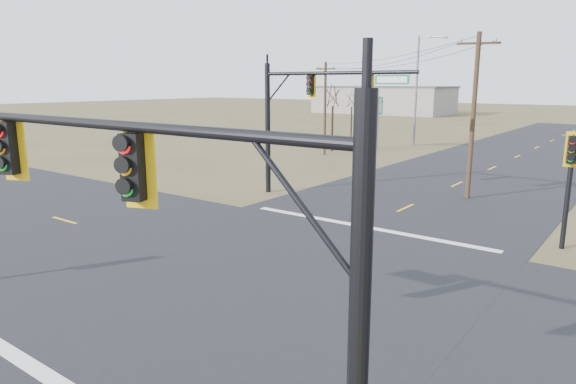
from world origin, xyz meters
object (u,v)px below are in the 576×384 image
object	(u,v)px
pedestal_signal_ne	(571,165)
bare_tree_a	(333,95)
utility_pole_near	(473,114)
utility_pole_far	(325,107)
mast_arm_near	(137,198)
mast_arm_far	(308,102)
highway_sign	(369,112)
bare_tree_b	(352,99)
streetlight_c	(419,85)

from	to	relation	value
pedestal_signal_ne	bare_tree_a	xyz separation A→B (m)	(-23.04, 20.06, 1.95)
utility_pole_near	utility_pole_far	size ratio (longest dim) A/B	1.10
mast_arm_near	mast_arm_far	size ratio (longest dim) A/B	1.11
mast_arm_near	highway_sign	world-z (taller)	mast_arm_near
mast_arm_near	bare_tree_b	bearing A→B (deg)	95.94
streetlight_c	mast_arm_far	bearing A→B (deg)	-88.37
streetlight_c	pedestal_signal_ne	bearing A→B (deg)	-66.78
utility_pole_far	highway_sign	xyz separation A→B (m)	(1.32, 5.87, -0.63)
mast_arm_far	bare_tree_a	distance (m)	20.86
bare_tree_a	bare_tree_b	distance (m)	11.25
mast_arm_far	pedestal_signal_ne	distance (m)	13.50
pedestal_signal_ne	mast_arm_near	bearing A→B (deg)	-123.59
mast_arm_near	streetlight_c	size ratio (longest dim) A/B	0.93
mast_arm_near	utility_pole_far	world-z (taller)	utility_pole_far
mast_arm_far	bare_tree_b	world-z (taller)	mast_arm_far
mast_arm_near	bare_tree_a	xyz separation A→B (m)	(-19.35, 37.11, 0.66)
utility_pole_far	utility_pole_near	bearing A→B (deg)	-32.86
bare_tree_a	utility_pole_far	bearing A→B (deg)	-73.04
utility_pole_far	streetlight_c	world-z (taller)	streetlight_c
mast_arm_far	streetlight_c	size ratio (longest dim) A/B	0.84
mast_arm_near	bare_tree_b	world-z (taller)	mast_arm_near
highway_sign	bare_tree_b	bearing A→B (deg)	118.20
mast_arm_far	bare_tree_b	distance (m)	32.04
mast_arm_near	pedestal_signal_ne	size ratio (longest dim) A/B	2.22
utility_pole_far	bare_tree_b	xyz separation A→B (m)	(-4.70, 13.10, 0.30)
mast_arm_near	pedestal_signal_ne	bearing A→B (deg)	57.68
mast_arm_near	utility_pole_near	world-z (taller)	utility_pole_near
mast_arm_near	utility_pole_far	distance (m)	39.21
utility_pole_far	streetlight_c	xyz separation A→B (m)	(3.86, 11.77, 1.91)
utility_pole_near	mast_arm_near	bearing A→B (deg)	-84.78
mast_arm_far	utility_pole_far	distance (m)	18.26
mast_arm_near	bare_tree_b	size ratio (longest dim) A/B	1.78
utility_pole_far	mast_arm_far	bearing A→B (deg)	-60.36
bare_tree_b	pedestal_signal_ne	bearing A→B (deg)	-48.61
utility_pole_near	utility_pole_far	world-z (taller)	utility_pole_near
mast_arm_far	utility_pole_near	bearing A→B (deg)	38.78
mast_arm_far	mast_arm_near	bearing A→B (deg)	-59.76
bare_tree_b	utility_pole_near	bearing A→B (deg)	-48.33
mast_arm_far	utility_pole_near	xyz separation A→B (m)	(7.36, 5.27, -0.68)
pedestal_signal_ne	utility_pole_far	distance (m)	28.33
utility_pole_near	bare_tree_b	distance (m)	31.70
mast_arm_far	streetlight_c	world-z (taller)	streetlight_c
pedestal_signal_ne	bare_tree_b	bearing A→B (deg)	110.04
utility_pole_near	streetlight_c	distance (m)	25.66
pedestal_signal_ne	bare_tree_b	world-z (taller)	bare_tree_b
mast_arm_near	utility_pole_near	xyz separation A→B (m)	(-2.19, 23.96, 0.09)
pedestal_signal_ne	bare_tree_a	size ratio (longest dim) A/B	0.69
pedestal_signal_ne	utility_pole_far	xyz separation A→B (m)	(-22.26, 17.49, 0.97)
utility_pole_near	highway_sign	bearing A→B (deg)	132.46
mast_arm_far	utility_pole_near	world-z (taller)	utility_pole_near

